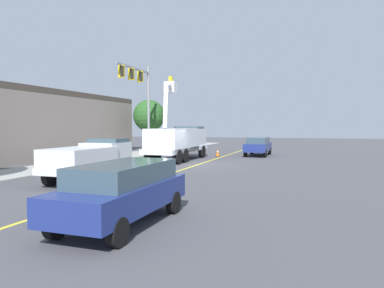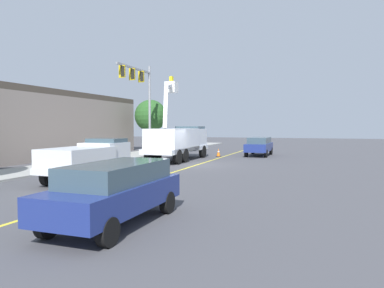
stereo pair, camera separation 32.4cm
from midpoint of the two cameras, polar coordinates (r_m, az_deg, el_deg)
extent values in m
plane|color=#47474C|center=(24.74, 1.19, -3.39)|extent=(120.00, 120.00, 0.00)
cube|color=#9E9E99|center=(28.38, -14.43, -2.55)|extent=(60.09, 5.73, 0.12)
cube|color=yellow|center=(24.74, 1.19, -3.38)|extent=(49.97, 1.94, 0.01)
cube|color=white|center=(28.05, -1.96, -0.80)|extent=(8.28, 2.79, 0.36)
cube|color=white|center=(30.46, -0.11, 0.94)|extent=(2.71, 2.44, 1.60)
cube|color=#384C56|center=(30.63, 0.02, 2.27)|extent=(1.88, 2.16, 0.64)
cube|color=white|center=(27.10, -2.75, 0.59)|extent=(5.33, 2.69, 1.80)
cube|color=white|center=(26.22, -3.91, 5.92)|extent=(1.22, 0.57, 3.13)
cube|color=white|center=(28.33, -3.39, 9.27)|extent=(3.07, 1.05, 0.75)
cube|color=white|center=(29.85, -3.03, 9.12)|extent=(0.90, 0.90, 0.90)
cube|color=yellow|center=(29.92, -3.03, 10.26)|extent=(0.36, 0.24, 0.60)
cylinder|color=black|center=(31.15, -1.90, -1.13)|extent=(1.05, 0.38, 1.04)
cylinder|color=black|center=(30.38, 2.04, -1.23)|extent=(1.05, 0.38, 1.04)
cylinder|color=black|center=(27.18, -5.33, -1.73)|extent=(1.05, 0.38, 1.04)
cylinder|color=black|center=(26.30, -0.90, -1.88)|extent=(1.05, 0.38, 1.04)
cylinder|color=black|center=(26.01, -6.57, -1.95)|extent=(1.05, 0.38, 1.04)
cylinder|color=black|center=(25.08, -1.97, -2.11)|extent=(1.05, 0.38, 1.04)
cube|color=silver|center=(18.11, -15.57, -3.41)|extent=(5.67, 2.30, 0.30)
cube|color=silver|center=(19.07, -13.44, -1.42)|extent=(2.08, 2.00, 1.10)
cube|color=#384C56|center=(19.21, -13.12, 0.05)|extent=(1.41, 1.81, 0.56)
cube|color=silver|center=(17.27, -17.54, -2.41)|extent=(3.43, 2.22, 1.10)
cylinder|color=black|center=(20.19, -14.68, -3.70)|extent=(0.85, 0.33, 0.84)
cylinder|color=black|center=(19.18, -10.03, -4.00)|extent=(0.85, 0.33, 0.84)
cylinder|color=black|center=(17.31, -21.70, -4.90)|extent=(0.85, 0.33, 0.84)
cylinder|color=black|center=(16.12, -16.66, -5.38)|extent=(0.85, 0.33, 0.84)
cube|color=navy|center=(32.87, 11.05, -0.50)|extent=(4.86, 2.07, 0.70)
cube|color=#384C56|center=(32.99, 11.10, 0.55)|extent=(3.51, 1.79, 0.60)
cylinder|color=black|center=(31.16, 12.12, -1.53)|extent=(0.69, 0.26, 0.68)
cylinder|color=black|center=(31.44, 9.03, -1.46)|extent=(0.69, 0.26, 0.68)
cylinder|color=black|center=(34.39, 12.88, -1.12)|extent=(0.69, 0.26, 0.68)
cylinder|color=black|center=(34.64, 10.07, -1.07)|extent=(0.69, 0.26, 0.68)
cube|color=navy|center=(10.00, -11.46, -8.22)|extent=(4.86, 2.07, 0.70)
cube|color=#384C56|center=(10.03, -11.04, -4.71)|extent=(3.51, 1.79, 0.60)
cylinder|color=black|center=(8.32, -12.32, -13.70)|extent=(0.69, 0.26, 0.68)
cylinder|color=black|center=(9.32, -21.43, -12.02)|extent=(0.69, 0.26, 0.68)
cylinder|color=black|center=(11.13, -3.15, -9.39)|extent=(0.69, 0.26, 0.68)
cylinder|color=black|center=(11.89, -10.83, -8.64)|extent=(0.69, 0.26, 0.68)
cube|color=black|center=(15.51, -13.34, -7.16)|extent=(0.40, 0.40, 0.04)
cone|color=orange|center=(15.46, -13.36, -5.86)|extent=(0.32, 0.32, 0.67)
cylinder|color=white|center=(15.45, -13.36, -5.62)|extent=(0.20, 0.20, 0.08)
cube|color=black|center=(31.64, 4.58, -1.98)|extent=(0.40, 0.40, 0.04)
cone|color=orange|center=(31.61, 4.58, -1.35)|extent=(0.32, 0.32, 0.66)
cylinder|color=white|center=(31.61, 4.58, -1.23)|extent=(0.20, 0.20, 0.08)
cylinder|color=gray|center=(33.56, -6.57, 5.34)|extent=(0.22, 0.22, 8.30)
cube|color=gray|center=(31.42, -8.97, 11.96)|extent=(5.66, 0.36, 0.16)
cube|color=gold|center=(32.39, -7.91, 10.71)|extent=(0.14, 0.56, 1.00)
cube|color=black|center=(32.35, -7.75, 10.72)|extent=(0.21, 0.33, 0.84)
cube|color=gold|center=(30.99, -9.34, 11.06)|extent=(0.14, 0.56, 1.00)
cube|color=black|center=(30.94, -9.17, 11.07)|extent=(0.21, 0.33, 0.84)
cube|color=gold|center=(29.60, -10.90, 11.43)|extent=(0.14, 0.56, 1.00)
cube|color=black|center=(29.55, -10.73, 11.45)|extent=(0.21, 0.33, 0.84)
cube|color=gray|center=(34.83, -24.23, 2.45)|extent=(20.76, 10.02, 5.18)
cube|color=#4C4238|center=(34.93, -24.33, 7.12)|extent=(20.76, 10.02, 0.50)
cylinder|color=brown|center=(37.87, -6.43, 0.78)|extent=(0.32, 0.32, 2.64)
sphere|color=#285623|center=(37.86, -6.46, 4.57)|extent=(3.38, 3.38, 3.38)
camera|label=1|loc=(0.16, -89.64, 0.02)|focal=33.06mm
camera|label=2|loc=(0.16, 90.36, -0.02)|focal=33.06mm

